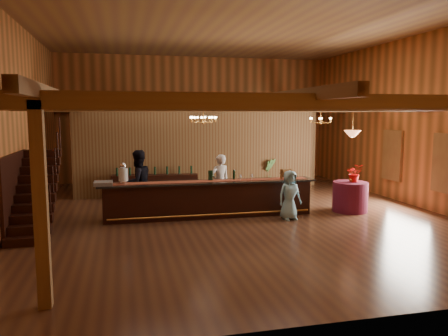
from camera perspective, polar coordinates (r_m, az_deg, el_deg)
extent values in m
plane|color=#553320|center=(13.22, 1.50, -6.00)|extent=(14.00, 14.00, 0.00)
plane|color=brown|center=(13.12, 1.58, 18.10)|extent=(14.00, 14.00, 0.00)
cube|color=#B86532|center=(19.73, -3.65, 6.38)|extent=(12.00, 0.10, 5.50)
cube|color=#B86532|center=(6.36, 17.79, 4.53)|extent=(12.00, 0.10, 5.50)
cube|color=#B86532|center=(12.76, -25.65, 5.30)|extent=(0.10, 14.00, 5.50)
cube|color=#B86532|center=(15.53, 23.60, 5.60)|extent=(0.10, 14.00, 5.50)
cube|color=brown|center=(7.69, 12.12, 8.45)|extent=(11.90, 0.20, 0.28)
cube|color=brown|center=(10.01, 5.96, 8.23)|extent=(11.90, 0.20, 0.28)
cube|color=brown|center=(12.40, 2.14, 8.04)|extent=(11.90, 0.20, 0.28)
cube|color=brown|center=(14.82, -0.43, 7.89)|extent=(11.90, 0.20, 0.28)
cube|color=brown|center=(17.27, -2.28, 7.78)|extent=(11.90, 0.20, 0.28)
cube|color=brown|center=(19.53, -3.56, 7.69)|extent=(11.90, 0.20, 0.28)
cube|color=brown|center=(12.52, -19.01, 8.29)|extent=(0.18, 13.90, 0.22)
cube|color=brown|center=(12.88, 1.55, 8.63)|extent=(0.18, 13.90, 0.22)
cube|color=brown|center=(14.68, 18.97, 8.06)|extent=(0.18, 13.90, 0.22)
cube|color=brown|center=(17.06, -17.27, 2.09)|extent=(0.20, 0.20, 3.20)
cube|color=brown|center=(18.70, 11.43, 2.68)|extent=(0.20, 0.20, 3.20)
cube|color=brown|center=(7.20, -22.83, -4.66)|extent=(0.20, 0.20, 3.20)
cube|color=brown|center=(16.26, -3.31, 1.99)|extent=(9.00, 0.18, 3.10)
cube|color=white|center=(14.31, 27.02, 0.53)|extent=(0.12, 1.05, 1.75)
cube|color=white|center=(16.37, 21.17, 1.56)|extent=(0.12, 1.05, 1.75)
cube|color=black|center=(11.07, -24.33, -8.72)|extent=(1.00, 0.28, 0.20)
cube|color=black|center=(11.28, -24.10, -7.36)|extent=(1.00, 0.28, 0.20)
cube|color=black|center=(11.51, -23.89, -6.05)|extent=(1.00, 0.28, 0.20)
cube|color=black|center=(11.73, -23.69, -4.80)|extent=(1.00, 0.28, 0.20)
cube|color=black|center=(11.97, -23.50, -3.59)|extent=(1.00, 0.28, 0.20)
cube|color=black|center=(12.20, -23.31, -2.42)|extent=(1.00, 0.28, 0.20)
cube|color=black|center=(12.45, -23.13, -1.31)|extent=(1.00, 0.28, 0.20)
cube|color=black|center=(12.70, -22.96, -0.23)|extent=(1.00, 0.28, 0.20)
cube|color=black|center=(12.95, -22.80, 0.80)|extent=(1.00, 0.28, 0.20)
cube|color=black|center=(13.20, -22.64, 1.79)|extent=(1.00, 0.28, 0.20)
cube|color=black|center=(18.62, 0.20, -0.44)|extent=(1.20, 0.60, 1.10)
cube|color=brown|center=(18.17, -9.04, -0.88)|extent=(1.00, 0.60, 1.00)
cube|color=black|center=(12.76, -1.92, -4.18)|extent=(6.01, 0.73, 1.00)
cube|color=black|center=(12.67, -1.93, -1.85)|extent=(6.31, 0.86, 0.05)
cube|color=maroon|center=(12.66, -1.93, -1.71)|extent=(5.91, 0.48, 0.01)
cylinder|color=#D08B39|center=(12.45, -1.55, -6.12)|extent=(5.80, 0.12, 0.05)
cylinder|color=silver|center=(12.50, -13.00, -1.85)|extent=(0.18, 0.18, 0.08)
cylinder|color=silver|center=(12.47, -13.03, -0.85)|extent=(0.26, 0.26, 0.36)
sphere|color=silver|center=(12.44, -13.06, 0.29)|extent=(0.18, 0.18, 0.18)
cube|color=gray|center=(12.42, -15.48, -1.94)|extent=(0.50, 0.50, 0.10)
cube|color=brown|center=(13.16, 7.50, -0.80)|extent=(0.06, 0.06, 0.30)
cube|color=brown|center=(13.26, 8.64, -0.76)|extent=(0.06, 0.06, 0.30)
cylinder|color=brown|center=(13.21, 8.07, -0.65)|extent=(0.24, 0.24, 0.24)
cylinder|color=black|center=(12.76, -1.91, -0.99)|extent=(0.07, 0.07, 0.30)
cylinder|color=black|center=(12.78, -1.63, -0.98)|extent=(0.07, 0.07, 0.30)
cylinder|color=black|center=(12.92, 1.32, -0.89)|extent=(0.07, 0.07, 0.30)
cube|color=black|center=(15.74, -8.98, -2.39)|extent=(3.05, 0.85, 0.85)
cylinder|color=#521529|center=(14.00, 16.14, -3.62)|extent=(1.06, 1.06, 0.92)
cylinder|color=#D08B39|center=(13.21, -2.71, 6.97)|extent=(0.02, 0.02, 0.46)
sphere|color=#D08B39|center=(13.21, -2.70, 5.97)|extent=(0.12, 0.12, 0.12)
torus|color=#D08B39|center=(13.21, -2.71, 6.40)|extent=(0.80, 0.80, 0.04)
cylinder|color=#D08B39|center=(15.60, 12.53, 6.74)|extent=(0.02, 0.02, 0.52)
sphere|color=#D08B39|center=(15.60, 12.50, 5.79)|extent=(0.12, 0.12, 0.12)
torus|color=#D08B39|center=(15.60, 12.51, 6.16)|extent=(0.80, 0.80, 0.04)
cylinder|color=#D08B39|center=(13.77, 16.48, 6.00)|extent=(0.02, 0.02, 0.80)
cone|color=#F18952|center=(13.78, 16.42, 4.33)|extent=(0.52, 0.52, 0.20)
imported|color=silver|center=(13.63, -0.54, -1.86)|extent=(0.73, 0.58, 1.74)
imported|color=black|center=(13.24, -11.19, -1.86)|extent=(1.18, 1.12, 1.93)
imported|color=#85C4DC|center=(12.53, 8.57, -3.51)|extent=(0.75, 0.54, 1.41)
imported|color=#477939|center=(17.03, 5.73, -0.89)|extent=(0.73, 0.60, 1.27)
imported|color=red|center=(13.92, 16.68, -0.63)|extent=(0.60, 0.55, 0.55)
imported|color=#D08B39|center=(13.89, 16.36, -1.18)|extent=(0.17, 0.17, 0.29)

